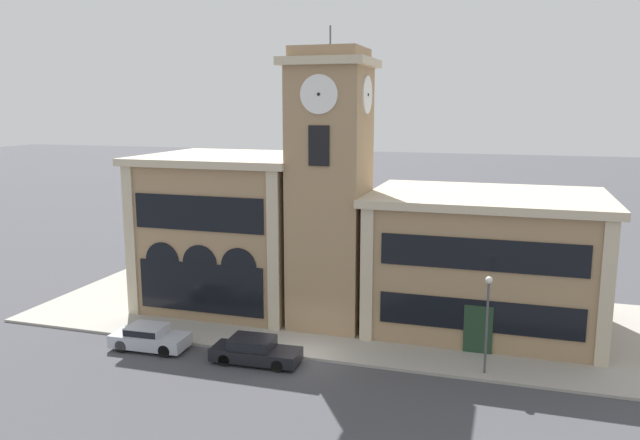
{
  "coord_description": "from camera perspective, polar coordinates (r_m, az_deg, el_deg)",
  "views": [
    {
      "loc": [
        10.18,
        -29.19,
        13.1
      ],
      "look_at": [
        0.05,
        3.36,
        6.86
      ],
      "focal_mm": 35.0,
      "sensor_mm": 36.0,
      "label": 1
    }
  ],
  "objects": [
    {
      "name": "parked_car_mid",
      "position": [
        33.02,
        -6.01,
        -11.71
      ],
      "size": [
        4.68,
        1.92,
        1.38
      ],
      "rotation": [
        0.0,
        0.0,
        0.04
      ],
      "color": "black",
      "rests_on": "ground_plane"
    },
    {
      "name": "sidewalk_kerb",
      "position": [
        40.11,
        1.65,
        -8.58
      ],
      "size": [
        38.57,
        14.71,
        0.15
      ],
      "color": "#A39E93",
      "rests_on": "ground_plane"
    },
    {
      "name": "town_hall_right_wing",
      "position": [
        38.3,
        14.83,
        -3.61
      ],
      "size": [
        13.58,
        10.05,
        8.1
      ],
      "color": "#9E7F5B",
      "rests_on": "ground_plane"
    },
    {
      "name": "town_hall_left_wing",
      "position": [
        41.97,
        -8.0,
        -0.84
      ],
      "size": [
        10.9,
        10.05,
        9.97
      ],
      "color": "#9E7F5B",
      "rests_on": "ground_plane"
    },
    {
      "name": "clock_tower",
      "position": [
        36.44,
        0.91,
        2.67
      ],
      "size": [
        4.92,
        4.92,
        17.53
      ],
      "color": "#9E7F5B",
      "rests_on": "ground_plane"
    },
    {
      "name": "parked_car_near",
      "position": [
        35.81,
        -15.35,
        -10.26
      ],
      "size": [
        4.24,
        1.97,
        1.34
      ],
      "rotation": [
        0.0,
        0.0,
        0.04
      ],
      "color": "#B2B7C1",
      "rests_on": "ground_plane"
    },
    {
      "name": "street_lamp",
      "position": [
        31.5,
        15.07,
        -7.84
      ],
      "size": [
        0.36,
        0.36,
        4.91
      ],
      "color": "#4C4C51",
      "rests_on": "sidewalk_kerb"
    },
    {
      "name": "ground_plane",
      "position": [
        33.58,
        -1.83,
        -12.6
      ],
      "size": [
        300.0,
        300.0,
        0.0
      ],
      "primitive_type": "plane",
      "color": "#424247"
    }
  ]
}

